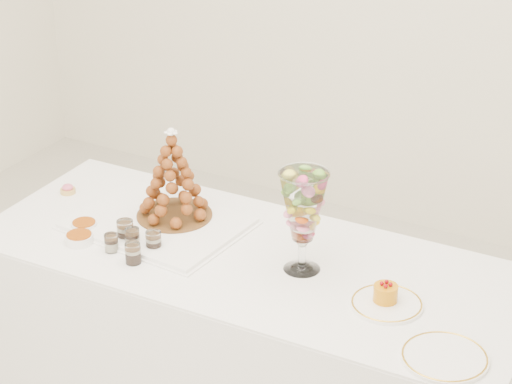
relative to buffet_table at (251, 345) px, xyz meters
The scene contains 15 objects.
buffet_table is the anchor object (origin of this frame).
lace_tray 0.53m from the buffet_table, behind, with size 0.56×0.42×0.02m, color white.
macaron_vase 0.60m from the buffet_table, ahead, with size 0.15×0.15×0.34m.
cake_plate 0.62m from the buffet_table, ahead, with size 0.22×0.22×0.01m, color white.
spare_plate 0.86m from the buffet_table, 16.97° to the right, with size 0.25×0.25×0.01m, color white.
pink_tart 0.90m from the buffet_table, behind, with size 0.06×0.06×0.04m.
verrine_a 0.59m from the buffet_table, 164.15° to the right, with size 0.06×0.06×0.08m, color white.
verrine_b 0.56m from the buffet_table, 159.81° to the right, with size 0.05×0.05×0.07m, color white.
verrine_c 0.51m from the buffet_table, 156.88° to the right, with size 0.05×0.05×0.07m, color white.
verrine_d 0.60m from the buffet_table, 154.73° to the right, with size 0.05×0.05×0.06m, color white.
verrine_e 0.55m from the buffet_table, 144.27° to the right, with size 0.05×0.05×0.07m, color white.
ramekin_back 0.71m from the buffet_table, 167.87° to the right, with size 0.09×0.09×0.03m, color white.
ramekin_front 0.69m from the buffet_table, 159.38° to the right, with size 0.09×0.09×0.03m, color white.
croquembouche 0.65m from the buffet_table, 166.78° to the left, with size 0.27×0.27×0.33m.
mousse_cake 0.63m from the buffet_table, ahead, with size 0.07×0.07×0.07m.
Camera 1 is at (1.43, -2.20, 2.36)m, focal length 70.00 mm.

